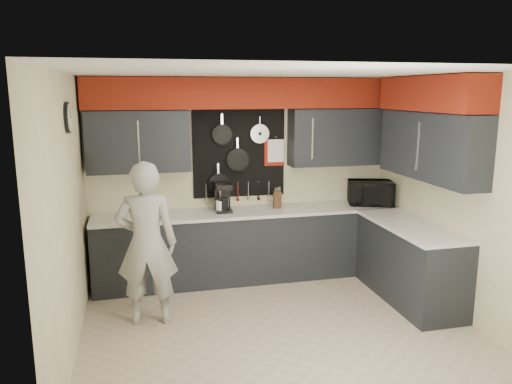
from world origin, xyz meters
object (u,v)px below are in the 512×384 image
object	(u,v)px
coffee_maker	(223,197)
person	(147,244)
microwave	(370,193)
knife_block	(277,200)
utensil_crock	(220,206)

from	to	relation	value
coffee_maker	person	bearing A→B (deg)	-131.92
microwave	coffee_maker	distance (m)	2.00
microwave	person	size ratio (longest dim) A/B	0.33
knife_block	coffee_maker	world-z (taller)	coffee_maker
knife_block	person	size ratio (longest dim) A/B	0.13
knife_block	person	xyz separation A→B (m)	(-1.71, -1.04, -0.16)
knife_block	coffee_maker	xyz separation A→B (m)	(-0.72, -0.02, 0.08)
knife_block	utensil_crock	xyz separation A→B (m)	(-0.77, -0.06, -0.04)
microwave	knife_block	distance (m)	1.28
knife_block	microwave	bearing A→B (deg)	4.15
utensil_crock	coffee_maker	size ratio (longest dim) A/B	0.41
microwave	person	distance (m)	3.14
utensil_crock	person	size ratio (longest dim) A/B	0.09
utensil_crock	knife_block	bearing A→B (deg)	4.31
coffee_maker	knife_block	bearing A→B (deg)	3.40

